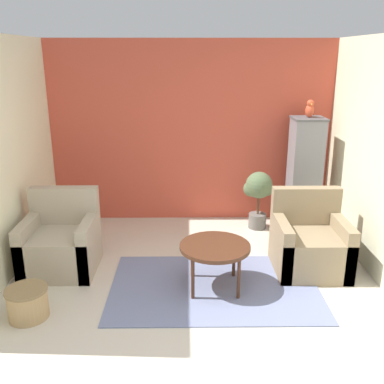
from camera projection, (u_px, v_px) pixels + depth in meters
ground_plane at (194, 350)px, 3.55m from camera, size 20.00×20.00×0.00m
wall_back_accent at (191, 133)px, 6.07m from camera, size 4.08×0.06×2.55m
wall_left at (5, 159)px, 4.58m from camera, size 0.06×3.03×2.55m
wall_right at (378, 158)px, 4.62m from camera, size 0.06×3.03×2.55m
area_rug at (214, 287)px, 4.50m from camera, size 2.17×1.40×0.01m
coffee_table at (215, 249)px, 4.37m from camera, size 0.73×0.73×0.49m
armchair_left at (61, 244)px, 4.82m from camera, size 0.78×0.75×0.89m
armchair_right at (309, 245)px, 4.81m from camera, size 0.78×0.75×0.89m
birdcage at (304, 176)px, 5.84m from camera, size 0.47×0.47×1.55m
parrot at (310, 109)px, 5.57m from camera, size 0.11×0.20×0.23m
potted_plant at (258, 192)px, 5.89m from camera, size 0.40×0.37×0.81m
wicker_basket at (27, 302)px, 3.95m from camera, size 0.38×0.38×0.30m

